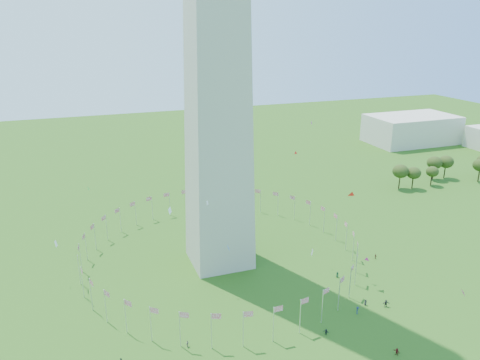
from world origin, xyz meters
name	(u,v)px	position (x,y,z in m)	size (l,w,h in m)	color
flag_ring	(220,247)	(0.00, 50.00, 4.50)	(80.24, 80.24, 9.00)	silver
gov_building_east_a	(411,129)	(150.00, 150.00, 8.00)	(50.00, 30.00, 16.00)	beige
crowd	(320,357)	(6.96, 0.89, 0.89)	(91.49, 61.02, 1.97)	#531313
kites_aloft	(297,227)	(11.67, 23.32, 20.79)	(95.63, 77.51, 33.56)	red
tree_line_east	(442,171)	(114.78, 85.40, 5.05)	(53.70, 16.15, 10.58)	#354A18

